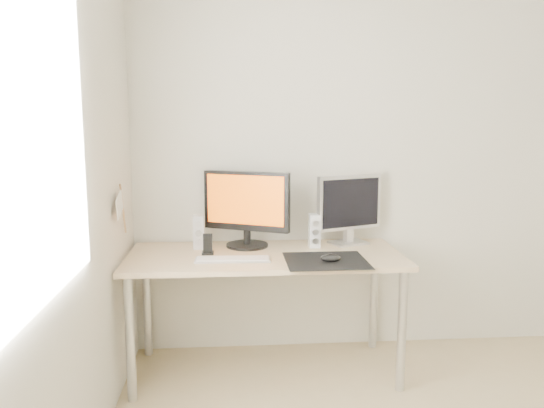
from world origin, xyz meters
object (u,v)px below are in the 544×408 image
main_monitor (246,206)px  keyboard (233,259)px  mouse (331,258)px  desk (265,267)px  speaker_right (314,231)px  speaker_left (199,232)px  second_monitor (349,206)px  phone_dock (208,248)px

main_monitor → keyboard: (-0.09, -0.32, -0.25)m
mouse → keyboard: mouse is taller
desk → main_monitor: bearing=119.3°
main_monitor → speaker_right: 0.44m
speaker_left → main_monitor: bearing=3.9°
main_monitor → second_monitor: (0.64, 0.03, -0.01)m
mouse → second_monitor: size_ratio=0.26×
speaker_left → speaker_right: (0.71, -0.02, 0.00)m
desk → phone_dock: size_ratio=13.07×
desk → second_monitor: (0.54, 0.21, 0.32)m
second_monitor → speaker_right: 0.28m
mouse → speaker_left: speaker_left is taller
keyboard → phone_dock: phone_dock is taller
mouse → second_monitor: (0.20, 0.43, 0.22)m
speaker_left → phone_dock: size_ratio=1.67×
speaker_right → phone_dock: size_ratio=1.67×
speaker_right → keyboard: bearing=-150.7°
mouse → keyboard: 0.54m
desk → keyboard: 0.25m
keyboard → desk: bearing=36.8°
mouse → main_monitor: (-0.45, 0.40, 0.23)m
mouse → keyboard: size_ratio=0.27×
desk → second_monitor: size_ratio=3.68×
main_monitor → speaker_right: size_ratio=2.53×
speaker_right → speaker_left: bearing=178.3°
desk → speaker_right: 0.39m
main_monitor → phone_dock: (-0.23, -0.17, -0.22)m
desk → keyboard: size_ratio=3.77×
phone_dock → main_monitor: bearing=35.8°
desk → speaker_right: speaker_right is taller
desk → phone_dock: 0.35m
second_monitor → speaker_left: 0.95m
speaker_left → phone_dock: speaker_left is taller
desk → main_monitor: (-0.10, 0.18, 0.33)m
second_monitor → keyboard: second_monitor is taller
speaker_right → second_monitor: bearing=16.8°
speaker_right → phone_dock: 0.66m
speaker_left → keyboard: size_ratio=0.48×
keyboard → phone_dock: size_ratio=3.46×
second_monitor → phone_dock: 0.92m
main_monitor → keyboard: main_monitor is taller
speaker_left → speaker_right: bearing=-1.7°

